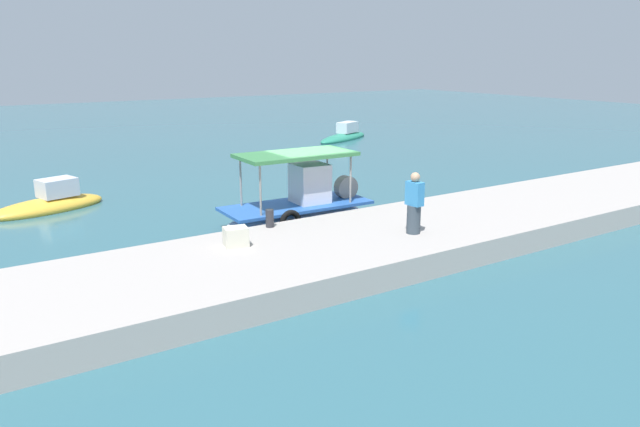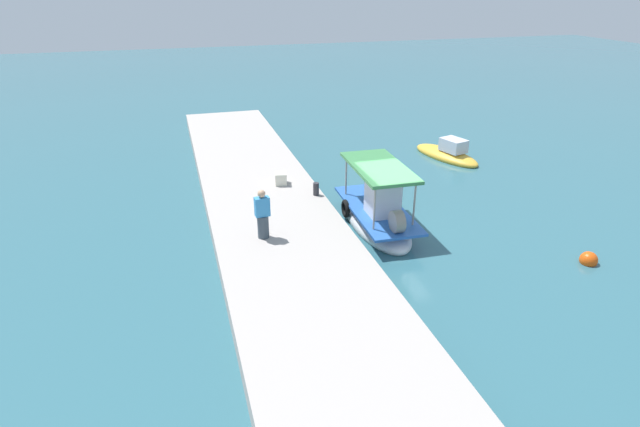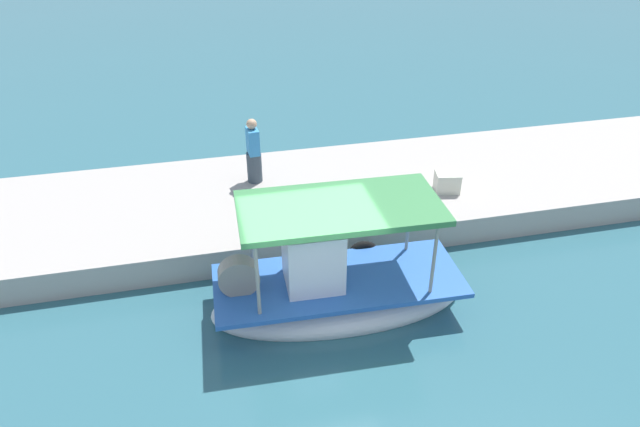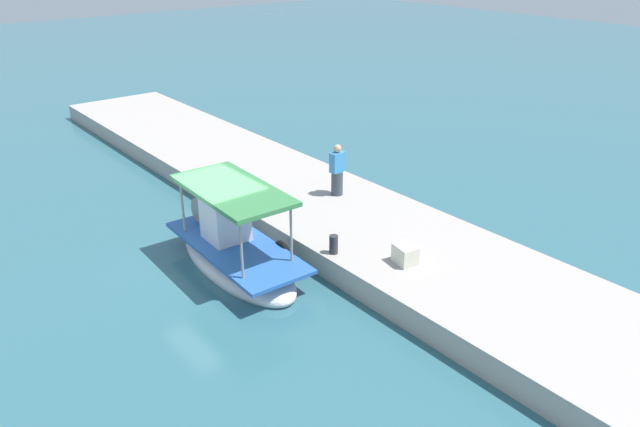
% 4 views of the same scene
% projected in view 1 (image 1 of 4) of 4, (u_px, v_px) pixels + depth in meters
% --- Properties ---
extents(ground_plane, '(120.00, 120.00, 0.00)m').
position_uv_depth(ground_plane, '(304.00, 219.00, 21.09)').
color(ground_plane, '#30626E').
extents(dock_quay, '(36.00, 4.75, 0.70)m').
position_uv_depth(dock_quay, '(384.00, 241.00, 17.42)').
color(dock_quay, '#ADA49D').
rests_on(dock_quay, ground_plane).
extents(main_fishing_boat, '(5.28, 2.17, 2.81)m').
position_uv_depth(main_fishing_boat, '(299.00, 211.00, 20.27)').
color(main_fishing_boat, white).
rests_on(main_fishing_boat, ground_plane).
extents(fisherman_near_bollard, '(0.42, 0.51, 1.74)m').
position_uv_depth(fisherman_near_bollard, '(414.00, 206.00, 16.80)').
color(fisherman_near_bollard, '#394650').
rests_on(fisherman_near_bollard, dock_quay).
extents(mooring_bollard, '(0.24, 0.24, 0.53)m').
position_uv_depth(mooring_bollard, '(270.00, 218.00, 17.54)').
color(mooring_bollard, '#2D2D33').
rests_on(mooring_bollard, dock_quay).
extents(cargo_crate, '(0.69, 0.60, 0.51)m').
position_uv_depth(cargo_crate, '(236.00, 237.00, 15.79)').
color(cargo_crate, beige).
rests_on(cargo_crate, dock_quay).
extents(marker_buoy, '(0.59, 0.59, 0.59)m').
position_uv_depth(marker_buoy, '(320.00, 178.00, 27.52)').
color(marker_buoy, '#EE5010').
rests_on(marker_buoy, ground_plane).
extents(moored_boat_near, '(4.53, 2.69, 1.37)m').
position_uv_depth(moored_boat_near, '(49.00, 205.00, 22.31)').
color(moored_boat_near, gold).
rests_on(moored_boat_near, ground_plane).
extents(moored_boat_mid, '(5.56, 3.59, 1.39)m').
position_uv_depth(moored_boat_mid, '(344.00, 136.00, 40.95)').
color(moored_boat_mid, '#29866A').
rests_on(moored_boat_mid, ground_plane).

